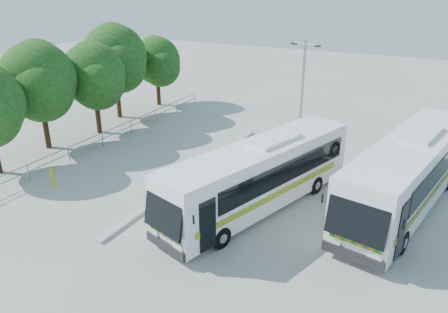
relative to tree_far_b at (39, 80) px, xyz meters
The scene contains 11 objects.
ground 13.85m from the tree_far_b, ahead, with size 100.00×100.00×0.00m, color #A8A8A2.
kerb_divider 11.65m from the tree_far_b, ahead, with size 0.40×16.00×0.15m, color #B2B2AD.
railing 5.62m from the tree_far_b, 42.90° to the left, with size 0.06×22.00×1.00m.
tree_far_b is the anchor object (origin of this frame).
tree_far_c 4.01m from the tree_far_b, 77.09° to the left, with size 4.97×4.69×6.49m.
tree_far_d 7.61m from the tree_far_b, 92.23° to the left, with size 5.62×5.30×7.33m.
tree_far_e 12.13m from the tree_far_b, 88.17° to the left, with size 4.54×4.28×5.92m.
coach_main 15.86m from the tree_far_b, ahead, with size 5.71×11.87×3.25m.
coach_adjacent 22.14m from the tree_far_b, ahead, with size 4.93×12.86×3.50m.
lamppost 16.30m from the tree_far_b, 17.66° to the left, with size 1.78×0.57×7.33m.
bollard 7.49m from the tree_far_b, 40.62° to the right, with size 0.16×0.16×1.12m, color #D89A0C.
Camera 1 is at (9.70, -17.57, 10.51)m, focal length 35.00 mm.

